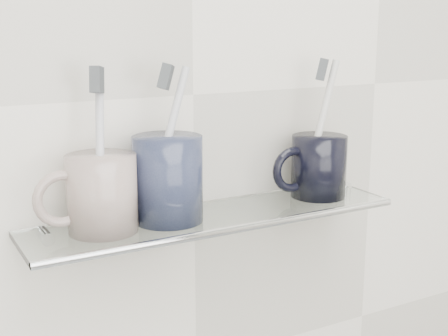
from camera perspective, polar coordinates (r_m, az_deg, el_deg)
wall_back at (r=0.84m, az=-2.83°, el=6.71°), size 2.50×0.00×2.50m
shelf_glass at (r=0.82m, az=-0.79°, el=-4.49°), size 0.50×0.12×0.01m
shelf_rail at (r=0.77m, az=1.18°, el=-5.59°), size 0.50×0.01×0.01m
bracket_left at (r=0.80m, az=-15.99°, el=-6.39°), size 0.02×0.03×0.02m
bracket_right at (r=0.97m, az=8.88°, el=-2.50°), size 0.02×0.03×0.02m
mug_left at (r=0.75m, az=-11.09°, el=-2.30°), size 0.09×0.09×0.09m
mug_left_handle at (r=0.74m, az=-14.60°, el=-2.75°), size 0.07×0.01×0.07m
toothbrush_left at (r=0.74m, az=-11.27°, el=1.75°), size 0.03×0.04×0.19m
bristles_left at (r=0.73m, az=-11.55°, el=7.92°), size 0.02×0.03×0.03m
mug_center at (r=0.78m, az=-5.15°, el=-1.00°), size 0.09×0.09×0.11m
mug_center_handle at (r=0.76m, az=-8.57°, el=-1.44°), size 0.08×0.01×0.08m
toothbrush_center at (r=0.77m, az=-5.22°, el=2.38°), size 0.07×0.02×0.19m
bristles_center at (r=0.76m, az=-5.35°, el=8.32°), size 0.03×0.03×0.04m
mug_right at (r=0.90m, az=8.66°, el=0.17°), size 0.10×0.10×0.09m
mug_right_handle at (r=0.87m, az=6.30°, el=-0.15°), size 0.07×0.01×0.07m
toothbrush_right at (r=0.89m, az=8.78°, el=3.74°), size 0.05×0.02×0.19m
bristles_right at (r=0.88m, az=8.97°, el=8.88°), size 0.03×0.03×0.03m
chrome_cap at (r=0.93m, az=10.61°, el=-1.80°), size 0.03×0.03×0.01m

